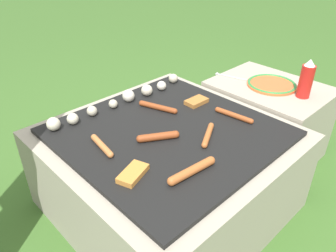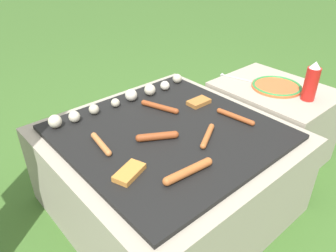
# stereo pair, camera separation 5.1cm
# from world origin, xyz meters

# --- Properties ---
(ground_plane) EXTENTS (14.00, 14.00, 0.00)m
(ground_plane) POSITION_xyz_m (0.00, 0.00, 0.00)
(ground_plane) COLOR #3D6628
(grill) EXTENTS (0.92, 0.92, 0.41)m
(grill) POSITION_xyz_m (0.00, 0.00, 0.20)
(grill) COLOR #A89E8C
(grill) RESTS_ON ground_plane
(side_ledge) EXTENTS (0.45, 0.58, 0.41)m
(side_ledge) POSITION_xyz_m (0.70, -0.06, 0.21)
(side_ledge) COLOR #A89E8C
(side_ledge) RESTS_ON ground_plane
(sausage_back_right) EXTENTS (0.21, 0.05, 0.03)m
(sausage_back_right) POSITION_xyz_m (-0.14, -0.26, 0.43)
(sausage_back_right) COLOR #B7602D
(sausage_back_right) RESTS_ON grill
(sausage_front_center) EXTENTS (0.04, 0.16, 0.02)m
(sausage_front_center) POSITION_xyz_m (-0.27, 0.08, 0.42)
(sausage_front_center) COLOR #C6753D
(sausage_front_center) RESTS_ON grill
(sausage_front_right) EXTENTS (0.04, 0.19, 0.02)m
(sausage_front_right) POSITION_xyz_m (0.28, -0.12, 0.42)
(sausage_front_right) COLOR #A34C23
(sausage_front_right) RESTS_ON grill
(sausage_front_left) EXTENTS (0.08, 0.19, 0.03)m
(sausage_front_left) POSITION_xyz_m (0.09, 0.16, 0.43)
(sausage_front_left) COLOR #93421E
(sausage_front_left) RESTS_ON grill
(sausage_mid_right) EXTENTS (0.15, 0.10, 0.03)m
(sausage_mid_right) POSITION_xyz_m (-0.08, -0.02, 0.43)
(sausage_mid_right) COLOR #93421E
(sausage_mid_right) RESTS_ON grill
(sausage_mid_left) EXTENTS (0.15, 0.10, 0.02)m
(sausage_mid_left) POSITION_xyz_m (0.08, -0.15, 0.42)
(sausage_mid_left) COLOR #B7602D
(sausage_mid_left) RESTS_ON grill
(bread_slice_left) EXTENTS (0.13, 0.10, 0.02)m
(bread_slice_left) POSITION_xyz_m (-0.29, -0.13, 0.42)
(bread_slice_left) COLOR #D18438
(bread_slice_left) RESTS_ON grill
(bread_slice_right) EXTENTS (0.11, 0.07, 0.02)m
(bread_slice_right) POSITION_xyz_m (0.26, 0.08, 0.42)
(bread_slice_right) COLOR #B27033
(bread_slice_right) RESTS_ON grill
(mushroom_row) EXTENTS (0.74, 0.08, 0.06)m
(mushroom_row) POSITION_xyz_m (-0.00, 0.32, 0.44)
(mushroom_row) COLOR beige
(mushroom_row) RESTS_ON grill
(plate_colorful) EXTENTS (0.26, 0.26, 0.02)m
(plate_colorful) POSITION_xyz_m (0.70, -0.06, 0.42)
(plate_colorful) COLOR orange
(plate_colorful) RESTS_ON side_ledge
(condiment_bottle) EXTENTS (0.06, 0.06, 0.19)m
(condiment_bottle) POSITION_xyz_m (0.69, -0.24, 0.50)
(condiment_bottle) COLOR red
(condiment_bottle) RESTS_ON side_ledge
(fork_utensil) EXTENTS (0.07, 0.20, 0.01)m
(fork_utensil) POSITION_xyz_m (0.64, 0.15, 0.42)
(fork_utensil) COLOR silver
(fork_utensil) RESTS_ON side_ledge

